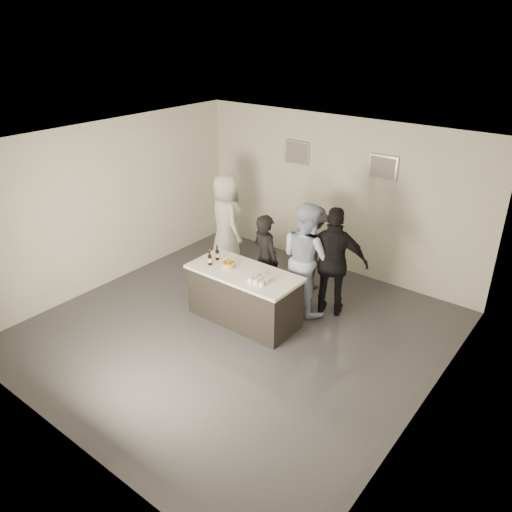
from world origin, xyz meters
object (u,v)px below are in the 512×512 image
object	(u,v)px
cake	(228,265)
person_main_black	(266,259)
person_guest_back	(312,248)
bar_counter	(244,296)
person_guest_right	(334,262)
beer_bottle_a	(217,253)
person_main_blue	(306,258)
person_guest_left	(226,221)
beer_bottle_b	(210,258)

from	to	relation	value
cake	person_main_black	world-z (taller)	person_main_black
cake	person_guest_back	xyz separation A→B (m)	(0.56, 1.66, -0.13)
bar_counter	cake	distance (m)	0.57
person_main_black	person_guest_right	xyz separation A→B (m)	(1.12, 0.36, 0.13)
beer_bottle_a	person_main_blue	distance (m)	1.48
cake	bar_counter	bearing A→B (deg)	6.54
cake	person_guest_left	distance (m)	1.95
person_main_blue	person_guest_right	world-z (taller)	person_main_blue
bar_counter	cake	xyz separation A→B (m)	(-0.30, -0.03, 0.49)
cake	person_main_blue	world-z (taller)	person_main_blue
beer_bottle_a	person_guest_right	distance (m)	1.94
person_guest_right	bar_counter	bearing A→B (deg)	24.12
person_guest_right	beer_bottle_a	bearing A→B (deg)	9.19
cake	person_main_black	xyz separation A→B (m)	(0.20, 0.75, -0.12)
person_guest_left	beer_bottle_b	bearing A→B (deg)	149.90
person_guest_left	person_guest_right	distance (m)	2.65
beer_bottle_a	beer_bottle_b	distance (m)	0.22
cake	person_main_black	bearing A→B (deg)	75.19
beer_bottle_b	person_main_black	world-z (taller)	person_main_black
person_guest_left	person_guest_right	world-z (taller)	person_guest_right
beer_bottle_b	person_guest_right	xyz separation A→B (m)	(1.62, 1.23, -0.08)
person_guest_left	person_guest_back	xyz separation A→B (m)	(1.87, 0.21, -0.14)
beer_bottle_a	person_main_black	bearing A→B (deg)	50.86
beer_bottle_b	bar_counter	bearing A→B (deg)	14.44
person_main_black	person_guest_back	distance (m)	0.98
person_main_blue	person_guest_back	bearing A→B (deg)	-45.93
person_main_black	person_guest_left	xyz separation A→B (m)	(-1.51, 0.70, 0.13)
person_guest_left	bar_counter	bearing A→B (deg)	165.61
beer_bottle_a	beer_bottle_b	bearing A→B (deg)	-81.36
beer_bottle_b	person_main_black	xyz separation A→B (m)	(0.49, 0.87, -0.21)
cake	person_guest_left	world-z (taller)	person_guest_left
beer_bottle_b	person_guest_back	world-z (taller)	person_guest_back
person_guest_left	person_guest_back	size ratio (longest dim) A/B	1.18
person_guest_right	person_guest_back	world-z (taller)	person_guest_right
beer_bottle_a	person_guest_left	world-z (taller)	person_guest_left
person_main_blue	person_guest_right	xyz separation A→B (m)	(0.44, 0.16, -0.01)
bar_counter	person_guest_left	xyz separation A→B (m)	(-1.61, 1.42, 0.50)
person_main_blue	person_guest_right	bearing A→B (deg)	-140.86
bar_counter	beer_bottle_a	xyz separation A→B (m)	(-0.63, 0.07, 0.58)
beer_bottle_a	person_main_blue	xyz separation A→B (m)	(1.21, 0.85, -0.07)
beer_bottle_a	person_guest_right	world-z (taller)	person_guest_right
person_guest_right	person_main_blue	bearing A→B (deg)	-2.55
person_guest_left	person_guest_back	bearing A→B (deg)	-146.55
beer_bottle_b	person_guest_left	bearing A→B (deg)	122.89
person_main_black	beer_bottle_b	bearing A→B (deg)	77.07
person_guest_left	cake	bearing A→B (deg)	159.12
beer_bottle_a	person_main_black	xyz separation A→B (m)	(0.53, 0.65, -0.21)
cake	person_main_black	size ratio (longest dim) A/B	0.14
person_guest_left	person_main_blue	bearing A→B (deg)	-165.73
person_main_black	person_guest_left	bearing A→B (deg)	-8.16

